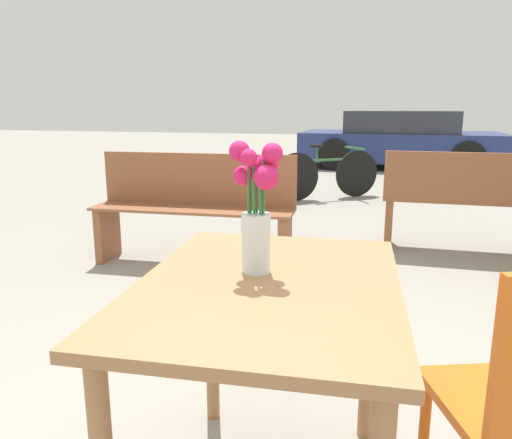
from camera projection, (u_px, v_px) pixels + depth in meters
The scene contains 6 objects.
table_front at pixel (268, 318), 1.39m from camera, with size 0.76×1.00×0.74m.
flower_vase at pixel (257, 210), 1.41m from camera, with size 0.15×0.13×0.38m.
bench_near at pixel (474, 200), 4.08m from camera, with size 1.45×0.36×0.85m.
bench_middle at pixel (195, 205), 3.87m from camera, with size 1.57×0.43×0.85m.
bicycle at pixel (327, 174), 6.56m from camera, with size 1.26×0.92×0.72m.
parked_car at pixel (400, 140), 9.85m from camera, with size 3.84×1.85×1.11m.
Camera 1 is at (0.29, -1.26, 1.21)m, focal length 35.00 mm.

